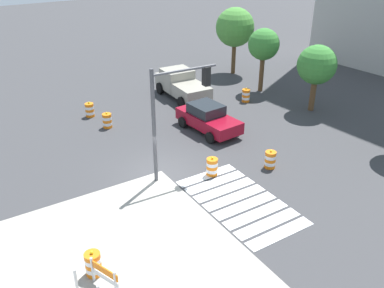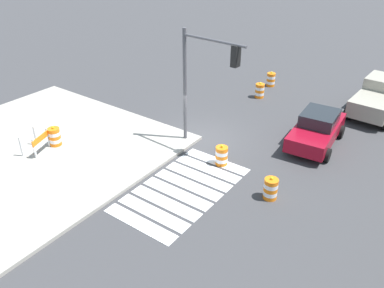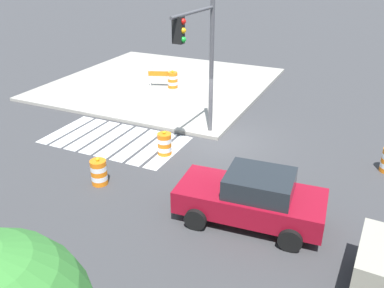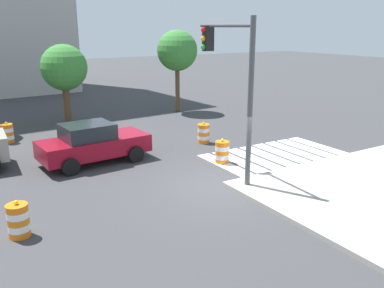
{
  "view_description": "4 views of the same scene",
  "coord_description": "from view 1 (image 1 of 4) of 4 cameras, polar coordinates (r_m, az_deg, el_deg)",
  "views": [
    {
      "loc": [
        15.9,
        -8.24,
        10.81
      ],
      "look_at": [
        0.19,
        1.69,
        1.28
      ],
      "focal_mm": 38.94,
      "sensor_mm": 36.0,
      "label": 1
    },
    {
      "loc": [
        14.4,
        9.82,
        9.66
      ],
      "look_at": [
        2.16,
        0.95,
        1.03
      ],
      "focal_mm": 36.44,
      "sensor_mm": 36.0,
      "label": 2
    },
    {
      "loc": [
        -5.64,
        14.72,
        7.41
      ],
      "look_at": [
        0.1,
        2.38,
        0.86
      ],
      "focal_mm": 38.21,
      "sensor_mm": 36.0,
      "label": 3
    },
    {
      "loc": [
        -7.81,
        -10.91,
        5.32
      ],
      "look_at": [
        -0.19,
        1.72,
        1.12
      ],
      "focal_mm": 38.71,
      "sensor_mm": 36.0,
      "label": 4
    }
  ],
  "objects": [
    {
      "name": "traffic_light_pole",
      "position": [
        18.9,
        -2.22,
        5.71
      ],
      "size": [
        0.48,
        3.29,
        5.5
      ],
      "color": "#4C4C51",
      "rests_on": "sidewalk_corner"
    },
    {
      "name": "pickup_truck",
      "position": [
        30.32,
        -1.54,
        8.2
      ],
      "size": [
        5.23,
        2.53,
        1.92
      ],
      "color": "gray",
      "rests_on": "ground"
    },
    {
      "name": "street_tree_streetside_mid",
      "position": [
        35.27,
        5.91,
        15.58
      ],
      "size": [
        3.14,
        3.14,
        5.42
      ],
      "color": "brown",
      "rests_on": "ground"
    },
    {
      "name": "traffic_barrel_crosswalk_end",
      "position": [
        26.07,
        -11.54,
        3.16
      ],
      "size": [
        0.56,
        0.56,
        1.02
      ],
      "color": "orange",
      "rests_on": "ground"
    },
    {
      "name": "traffic_barrel_median_near",
      "position": [
        20.56,
        2.77,
        -3.14
      ],
      "size": [
        0.56,
        0.56,
        1.02
      ],
      "color": "orange",
      "rests_on": "ground"
    },
    {
      "name": "crosswalk_stripes",
      "position": [
        18.94,
        6.52,
        -7.82
      ],
      "size": [
        5.85,
        3.2,
        0.02
      ],
      "color": "silver",
      "rests_on": "ground"
    },
    {
      "name": "traffic_barrel_median_far",
      "position": [
        29.85,
        7.39,
        6.61
      ],
      "size": [
        0.56,
        0.56,
        1.02
      ],
      "color": "orange",
      "rests_on": "ground"
    },
    {
      "name": "traffic_barrel_near_corner",
      "position": [
        21.54,
        10.66,
        -2.11
      ],
      "size": [
        0.56,
        0.56,
        1.02
      ],
      "color": "orange",
      "rests_on": "ground"
    },
    {
      "name": "street_tree_corner_lot",
      "position": [
        31.31,
        9.79,
        13.21
      ],
      "size": [
        2.28,
        2.28,
        4.67
      ],
      "color": "brown",
      "rests_on": "ground"
    },
    {
      "name": "traffic_barrel_on_sidewalk",
      "position": [
        15.28,
        -13.38,
        -15.67
      ],
      "size": [
        0.56,
        0.56,
        1.02
      ],
      "color": "orange",
      "rests_on": "sidewalk_corner"
    },
    {
      "name": "traffic_barrel_far_curb",
      "position": [
        27.92,
        -13.84,
        4.55
      ],
      "size": [
        0.56,
        0.56,
        1.02
      ],
      "color": "orange",
      "rests_on": "ground"
    },
    {
      "name": "street_tree_streetside_near",
      "position": [
        28.45,
        16.72,
        10.29
      ],
      "size": [
        2.55,
        2.55,
        4.41
      ],
      "color": "brown",
      "rests_on": "ground"
    },
    {
      "name": "sports_car",
      "position": [
        25.03,
        2.2,
        3.59
      ],
      "size": [
        4.43,
        2.4,
        1.63
      ],
      "color": "maroon",
      "rests_on": "ground"
    },
    {
      "name": "construction_barricade",
      "position": [
        14.59,
        -12.43,
        -17.41
      ],
      "size": [
        1.43,
        1.17,
        1.0
      ],
      "color": "silver",
      "rests_on": "sidewalk_corner"
    },
    {
      "name": "ground_plane",
      "position": [
        20.91,
        -4.19,
        -4.06
      ],
      "size": [
        120.0,
        120.0,
        0.0
      ],
      "primitive_type": "plane",
      "color": "#38383A"
    }
  ]
}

